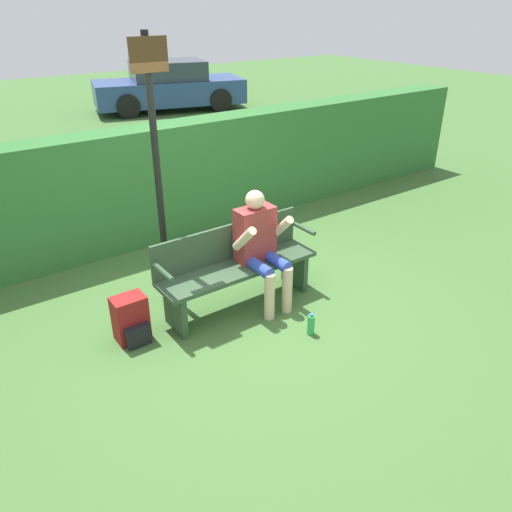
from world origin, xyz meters
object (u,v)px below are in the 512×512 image
object	(u,v)px
signpost	(157,161)
parked_car	(169,87)
water_bottle	(311,325)
backpack	(131,320)
person_seated	(260,243)
park_bench	(236,265)

from	to	relation	value
signpost	parked_car	distance (m)	10.89
water_bottle	signpost	bearing A→B (deg)	120.19
backpack	parked_car	xyz separation A→B (m)	(5.56, 10.16, 0.45)
person_seated	water_bottle	distance (m)	1.00
park_bench	parked_car	bearing A→B (deg)	66.84
signpost	parked_car	world-z (taller)	signpost
park_bench	person_seated	xyz separation A→B (m)	(0.24, -0.11, 0.24)
parked_car	water_bottle	bearing A→B (deg)	-95.10
person_seated	water_bottle	size ratio (longest dim) A/B	5.43
park_bench	parked_car	world-z (taller)	parked_car
backpack	parked_car	size ratio (longest dim) A/B	0.10
backpack	signpost	world-z (taller)	signpost
park_bench	person_seated	world-z (taller)	person_seated
backpack	water_bottle	size ratio (longest dim) A/B	2.01
person_seated	backpack	world-z (taller)	person_seated
backpack	water_bottle	xyz separation A→B (m)	(1.48, -0.96, -0.11)
backpack	signpost	distance (m)	1.58
person_seated	backpack	bearing A→B (deg)	173.38
signpost	water_bottle	bearing A→B (deg)	-59.81
park_bench	backpack	xyz separation A→B (m)	(-1.19, 0.05, -0.25)
person_seated	backpack	size ratio (longest dim) A/B	2.70
park_bench	parked_car	distance (m)	11.11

